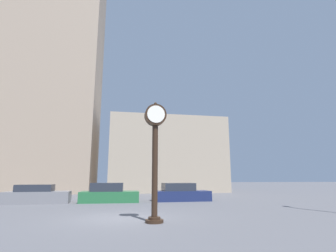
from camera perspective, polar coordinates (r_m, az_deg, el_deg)
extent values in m
plane|color=#515156|center=(12.10, -9.77, -19.16)|extent=(200.00, 200.00, 0.00)
cube|color=gray|center=(40.21, -24.48, 11.85)|extent=(13.53, 12.00, 33.62)
cube|color=gray|center=(36.63, -1.06, -6.69)|extent=(14.48, 12.00, 9.27)
cylinder|color=black|center=(10.76, -3.00, -19.98)|extent=(0.71, 0.71, 0.12)
cylinder|color=black|center=(10.74, -2.99, -19.40)|extent=(0.47, 0.47, 0.10)
cylinder|color=black|center=(10.64, -2.89, -9.49)|extent=(0.24, 0.24, 3.60)
cylinder|color=black|center=(10.94, -2.77, 2.34)|extent=(0.89, 0.40, 0.89)
cylinder|color=white|center=(10.74, -2.61, 2.60)|extent=(0.73, 0.02, 0.73)
cylinder|color=white|center=(11.15, -2.92, 2.09)|extent=(0.73, 0.02, 0.73)
sphere|color=black|center=(11.07, -2.75, 4.88)|extent=(0.12, 0.12, 0.12)
cube|color=slate|center=(20.68, -26.50, -13.73)|extent=(4.25, 1.95, 0.80)
cube|color=#232833|center=(20.70, -26.92, -11.93)|extent=(2.36, 1.66, 0.46)
cube|color=#236038|center=(19.94, -12.56, -14.80)|extent=(4.19, 2.08, 0.76)
cube|color=#232833|center=(19.93, -13.08, -12.82)|extent=(2.33, 1.78, 0.60)
cube|color=#19234C|center=(20.64, 2.87, -14.94)|extent=(4.30, 1.96, 0.75)
cube|color=#232833|center=(20.56, 2.26, -13.10)|extent=(2.38, 1.70, 0.58)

